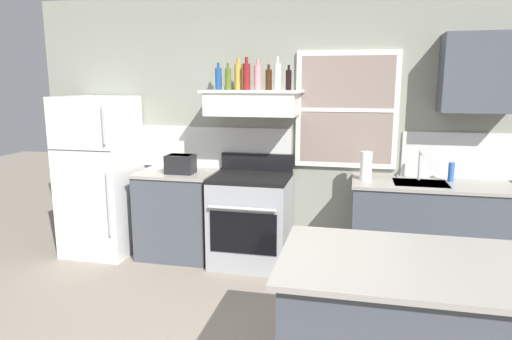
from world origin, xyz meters
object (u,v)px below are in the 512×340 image
(bottle_clear_tall, at_px, (277,76))
(bottle_balsamic_dark, at_px, (289,80))
(bottle_blue_liqueur, at_px, (218,78))
(bottle_champagne_gold_foil, at_px, (239,77))
(paper_towel_roll, at_px, (366,166))
(dish_soap_bottle, at_px, (451,172))
(toaster, at_px, (180,164))
(stove_range, at_px, (251,219))
(bottle_rose_pink, at_px, (258,77))
(bottle_olive_oil_square, at_px, (228,79))
(bottle_brown_stout, at_px, (269,79))
(refrigerator, at_px, (100,176))
(bottle_red_label_wine, at_px, (247,76))

(bottle_clear_tall, xyz_separation_m, bottle_balsamic_dark, (0.11, -0.01, -0.03))
(bottle_blue_liqueur, relative_size, bottle_champagne_gold_foil, 0.86)
(paper_towel_roll, height_order, dish_soap_bottle, paper_towel_roll)
(toaster, relative_size, bottle_champagne_gold_foil, 0.96)
(stove_range, bearing_deg, bottle_champagne_gold_foil, 136.10)
(bottle_champagne_gold_foil, relative_size, bottle_rose_pink, 1.05)
(bottle_blue_liqueur, distance_m, bottle_olive_oil_square, 0.13)
(bottle_clear_tall, xyz_separation_m, paper_towel_roll, (0.86, -0.01, -0.83))
(bottle_olive_oil_square, relative_size, bottle_rose_pink, 0.88)
(stove_range, distance_m, bottle_olive_oil_square, 1.41)
(bottle_olive_oil_square, height_order, bottle_balsamic_dark, bottle_olive_oil_square)
(bottle_brown_stout, relative_size, bottle_clear_tall, 0.78)
(dish_soap_bottle, bearing_deg, bottle_blue_liqueur, 179.65)
(refrigerator, relative_size, bottle_blue_liqueur, 6.30)
(stove_range, height_order, bottle_clear_tall, bottle_clear_tall)
(bottle_blue_liqueur, height_order, paper_towel_roll, bottle_blue_liqueur)
(refrigerator, relative_size, dish_soap_bottle, 9.33)
(bottle_red_label_wine, xyz_separation_m, paper_towel_roll, (1.17, -0.04, -0.83))
(bottle_blue_liqueur, bearing_deg, bottle_clear_tall, -9.20)
(toaster, relative_size, bottle_brown_stout, 1.22)
(toaster, height_order, paper_towel_roll, paper_towel_roll)
(bottle_blue_liqueur, bearing_deg, bottle_balsamic_dark, -8.80)
(bottle_red_label_wine, height_order, bottle_brown_stout, bottle_red_label_wine)
(toaster, bearing_deg, bottle_brown_stout, 9.21)
(bottle_olive_oil_square, relative_size, bottle_balsamic_dark, 1.11)
(bottle_rose_pink, bearing_deg, bottle_blue_liqueur, 171.94)
(bottle_brown_stout, xyz_separation_m, dish_soap_bottle, (1.73, 0.04, -0.85))
(bottle_balsamic_dark, bearing_deg, bottle_blue_liqueur, 171.20)
(bottle_rose_pink, bearing_deg, toaster, -170.21)
(refrigerator, xyz_separation_m, bottle_balsamic_dark, (2.01, 0.06, 1.00))
(bottle_clear_tall, height_order, dish_soap_bottle, bottle_clear_tall)
(bottle_olive_oil_square, bearing_deg, paper_towel_roll, -2.12)
(dish_soap_bottle, bearing_deg, stove_range, -175.82)
(dish_soap_bottle, bearing_deg, bottle_balsamic_dark, -176.29)
(stove_range, bearing_deg, dish_soap_bottle, 4.18)
(bottle_olive_oil_square, relative_size, bottle_brown_stout, 1.07)
(bottle_blue_liqueur, xyz_separation_m, bottle_brown_stout, (0.52, -0.05, -0.01))
(bottle_red_label_wine, bearing_deg, paper_towel_roll, -2.17)
(bottle_rose_pink, height_order, bottle_clear_tall, bottle_clear_tall)
(toaster, distance_m, dish_soap_bottle, 2.61)
(paper_towel_roll, bearing_deg, toaster, -177.56)
(bottle_balsamic_dark, bearing_deg, stove_range, -173.84)
(refrigerator, distance_m, bottle_brown_stout, 2.07)
(bottle_red_label_wine, bearing_deg, bottle_brown_stout, 5.39)
(toaster, bearing_deg, stove_range, 3.21)
(bottle_blue_liqueur, relative_size, paper_towel_roll, 0.99)
(refrigerator, distance_m, dish_soap_bottle, 3.54)
(bottle_brown_stout, bearing_deg, bottle_clear_tall, -28.39)
(refrigerator, relative_size, toaster, 5.65)
(refrigerator, xyz_separation_m, bottle_champagne_gold_foil, (1.49, 0.18, 1.04))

